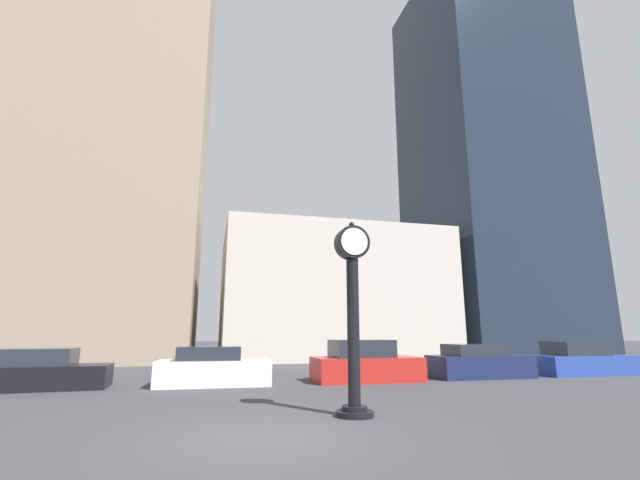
% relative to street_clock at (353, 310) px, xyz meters
% --- Properties ---
extents(ground_plane, '(200.00, 200.00, 0.00)m').
position_rel_street_clock_xyz_m(ground_plane, '(-2.14, -1.36, -2.30)').
color(ground_plane, '#38383D').
extents(building_tall_tower, '(12.39, 12.00, 34.71)m').
position_rel_street_clock_xyz_m(building_tall_tower, '(-10.45, 22.64, 15.06)').
color(building_tall_tower, gray).
rests_on(building_tall_tower, ground_plane).
extents(building_storefront_row, '(15.97, 12.00, 9.20)m').
position_rel_street_clock_xyz_m(building_storefront_row, '(5.57, 22.64, 2.30)').
color(building_storefront_row, beige).
rests_on(building_storefront_row, ground_plane).
extents(building_glass_modern, '(11.99, 12.00, 34.88)m').
position_rel_street_clock_xyz_m(building_glass_modern, '(20.69, 22.64, 15.14)').
color(building_glass_modern, '#1E2838').
rests_on(building_glass_modern, ground_plane).
extents(street_clock, '(0.84, 0.84, 4.37)m').
position_rel_street_clock_xyz_m(street_clock, '(0.00, 0.00, 0.00)').
color(street_clock, black).
rests_on(street_clock, ground_plane).
extents(car_black, '(4.16, 1.91, 1.29)m').
position_rel_street_clock_xyz_m(car_black, '(-8.45, 6.85, -1.76)').
color(car_black, black).
rests_on(car_black, ground_plane).
extents(car_white, '(3.91, 1.84, 1.32)m').
position_rel_street_clock_xyz_m(car_white, '(-2.97, 6.60, -1.73)').
color(car_white, silver).
rests_on(car_white, ground_plane).
extents(car_red, '(4.05, 1.94, 1.53)m').
position_rel_street_clock_xyz_m(car_red, '(2.66, 6.57, -1.66)').
color(car_red, red).
rests_on(car_red, ground_plane).
extents(car_navy, '(4.06, 1.79, 1.34)m').
position_rel_street_clock_xyz_m(car_navy, '(7.63, 6.67, -1.72)').
color(car_navy, '#19234C').
rests_on(car_navy, ground_plane).
extents(car_blue, '(4.39, 1.83, 1.43)m').
position_rel_street_clock_xyz_m(car_blue, '(12.76, 6.73, -1.70)').
color(car_blue, '#28429E').
rests_on(car_blue, ground_plane).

